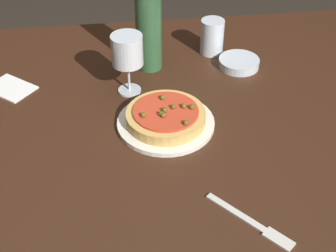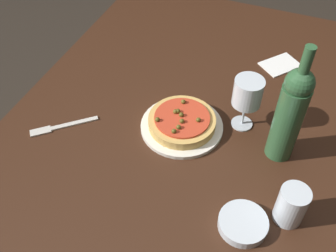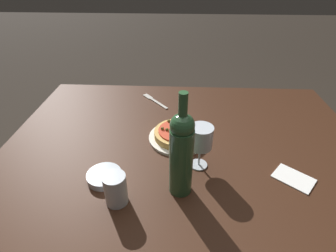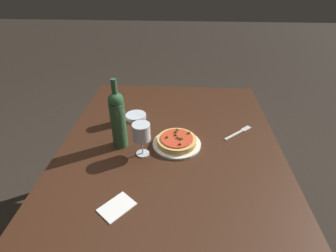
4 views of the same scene
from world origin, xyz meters
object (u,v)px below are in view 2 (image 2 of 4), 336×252
(pizza, at_px, (182,121))
(wine_glass, at_px, (248,94))
(dinner_plate, at_px, (182,126))
(side_bowl, at_px, (243,223))
(water_cup, at_px, (291,205))
(fork, at_px, (60,127))
(dining_table, at_px, (194,141))
(wine_bottle, at_px, (290,113))

(pizza, height_order, wine_glass, wine_glass)
(dinner_plate, distance_m, pizza, 0.02)
(side_bowl, bearing_deg, pizza, 44.97)
(dinner_plate, bearing_deg, side_bowl, -135.06)
(water_cup, xyz_separation_m, fork, (0.05, 0.68, -0.05))
(dining_table, height_order, dinner_plate, dinner_plate)
(dinner_plate, xyz_separation_m, side_bowl, (-0.25, -0.25, 0.01))
(wine_bottle, bearing_deg, pizza, 92.68)
(pizza, bearing_deg, side_bowl, -135.03)
(side_bowl, bearing_deg, wine_bottle, -7.44)
(wine_glass, bearing_deg, dining_table, 111.57)
(pizza, xyz_separation_m, wine_glass, (0.08, -0.16, 0.09))
(dinner_plate, xyz_separation_m, wine_bottle, (0.01, -0.28, 0.15))
(dinner_plate, relative_size, wine_bottle, 0.68)
(pizza, bearing_deg, wine_bottle, -87.32)
(pizza, height_order, water_cup, water_cup)
(pizza, xyz_separation_m, water_cup, (-0.18, -0.34, 0.02))
(dining_table, relative_size, pizza, 7.50)
(dinner_plate, relative_size, water_cup, 2.28)
(wine_glass, bearing_deg, water_cup, -145.70)
(wine_glass, distance_m, water_cup, 0.33)
(side_bowl, height_order, fork, side_bowl)
(water_cup, bearing_deg, side_bowl, 124.27)
(dinner_plate, relative_size, wine_glass, 1.44)
(dinner_plate, relative_size, fork, 1.48)
(pizza, relative_size, wine_glass, 1.17)
(wine_bottle, distance_m, fork, 0.65)
(pizza, height_order, wine_bottle, wine_bottle)
(dinner_plate, height_order, pizza, pizza)
(wine_glass, xyz_separation_m, side_bowl, (-0.33, -0.09, -0.11))
(dining_table, bearing_deg, dinner_plate, 132.09)
(dining_table, bearing_deg, wine_glass, -68.43)
(dinner_plate, bearing_deg, wine_glass, -63.57)
(dining_table, height_order, water_cup, water_cup)
(wine_glass, bearing_deg, dinner_plate, 116.43)
(dinner_plate, distance_m, water_cup, 0.39)
(water_cup, distance_m, side_bowl, 0.12)
(dinner_plate, xyz_separation_m, pizza, (-0.00, 0.00, 0.02))
(dining_table, distance_m, water_cup, 0.40)
(wine_bottle, relative_size, side_bowl, 2.97)
(wine_bottle, relative_size, water_cup, 3.33)
(dining_table, height_order, pizza, pizza)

